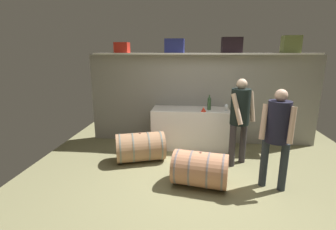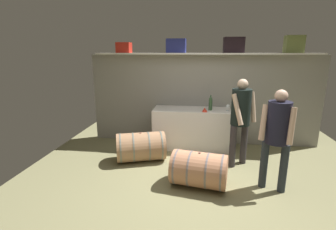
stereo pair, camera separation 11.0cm
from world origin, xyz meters
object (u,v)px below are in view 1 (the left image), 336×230
(toolcase_red, at_px, (122,48))
(wine_glass, at_px, (226,106))
(toolcase_navy, at_px, (175,46))
(work_cabinet, at_px, (190,128))
(wine_barrel_far, at_px, (140,147))
(toolcase_black, at_px, (232,45))
(wine_barrel_near, at_px, (200,169))
(red_funnel, at_px, (204,109))
(winemaker_pouring, at_px, (240,113))
(wine_bottle_green, at_px, (209,103))
(visitor_tasting, at_px, (277,129))
(toolcase_olive, at_px, (291,44))

(toolcase_red, height_order, wine_glass, toolcase_red)
(toolcase_navy, xyz_separation_m, work_cabinet, (0.37, -0.23, -1.73))
(wine_glass, distance_m, wine_barrel_far, 1.95)
(toolcase_black, height_order, wine_barrel_near, toolcase_black)
(toolcase_red, height_order, toolcase_navy, toolcase_navy)
(wine_glass, relative_size, red_funnel, 1.24)
(wine_glass, xyz_separation_m, wine_barrel_near, (-0.56, -1.57, -0.67))
(toolcase_red, distance_m, winemaker_pouring, 2.84)
(toolcase_navy, relative_size, wine_barrel_far, 0.39)
(wine_bottle_green, distance_m, red_funnel, 0.23)
(winemaker_pouring, xyz_separation_m, visitor_tasting, (0.39, -0.81, -0.04))
(toolcase_olive, relative_size, wine_barrel_near, 0.37)
(wine_bottle_green, xyz_separation_m, visitor_tasting, (0.90, -1.54, -0.06))
(toolcase_black, bearing_deg, winemaker_pouring, -87.78)
(winemaker_pouring, bearing_deg, visitor_tasting, 77.24)
(toolcase_olive, relative_size, work_cabinet, 0.21)
(visitor_tasting, bearing_deg, wine_barrel_far, 5.23)
(red_funnel, height_order, wine_barrel_near, red_funnel)
(red_funnel, bearing_deg, wine_glass, 18.09)
(work_cabinet, relative_size, wine_barrel_far, 1.58)
(toolcase_red, relative_size, wine_barrel_far, 0.28)
(toolcase_olive, distance_m, red_funnel, 2.19)
(red_funnel, bearing_deg, toolcase_navy, 144.05)
(wine_bottle_green, xyz_separation_m, wine_glass, (0.35, -0.02, -0.05))
(wine_bottle_green, relative_size, wine_barrel_far, 0.31)
(wine_glass, xyz_separation_m, wine_barrel_far, (-1.67, -0.75, -0.67))
(wine_bottle_green, relative_size, wine_glass, 2.32)
(red_funnel, xyz_separation_m, wine_barrel_near, (-0.08, -1.41, -0.63))
(toolcase_red, xyz_separation_m, toolcase_black, (2.32, 0.00, 0.05))
(toolcase_olive, xyz_separation_m, winemaker_pouring, (-1.10, -1.02, -1.21))
(toolcase_olive, xyz_separation_m, wine_glass, (-1.25, -0.30, -1.23))
(toolcase_red, xyz_separation_m, wine_barrel_near, (1.69, -1.87, -1.85))
(work_cabinet, height_order, winemaker_pouring, winemaker_pouring)
(toolcase_black, relative_size, wine_glass, 2.97)
(toolcase_navy, xyz_separation_m, toolcase_olive, (2.35, 0.00, 0.02))
(toolcase_red, height_order, work_cabinet, toolcase_red)
(toolcase_olive, bearing_deg, work_cabinet, -170.71)
(toolcase_olive, distance_m, winemaker_pouring, 1.92)
(wine_barrel_near, relative_size, visitor_tasting, 0.60)
(toolcase_red, height_order, wine_barrel_near, toolcase_red)
(toolcase_red, height_order, toolcase_olive, toolcase_olive)
(red_funnel, height_order, visitor_tasting, visitor_tasting)
(wine_barrel_far, height_order, winemaker_pouring, winemaker_pouring)
(visitor_tasting, bearing_deg, toolcase_navy, -23.52)
(wine_glass, xyz_separation_m, red_funnel, (-0.47, -0.15, -0.05))
(toolcase_red, distance_m, wine_barrel_near, 3.13)
(work_cabinet, xyz_separation_m, wine_bottle_green, (0.38, -0.06, 0.57))
(wine_barrel_near, xyz_separation_m, visitor_tasting, (1.10, 0.05, 0.66))
(wine_barrel_far, bearing_deg, visitor_tasting, -37.54)
(wine_barrel_near, bearing_deg, toolcase_navy, 116.71)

